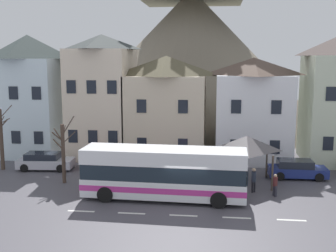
% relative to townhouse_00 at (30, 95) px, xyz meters
% --- Properties ---
extents(ground_plane, '(40.00, 60.00, 0.07)m').
position_rel_townhouse_00_xyz_m(ground_plane, '(15.42, -12.14, -5.51)').
color(ground_plane, '#4C4951').
extents(townhouse_00, '(6.13, 6.34, 10.96)m').
position_rel_townhouse_00_xyz_m(townhouse_00, '(0.00, 0.00, 0.00)').
color(townhouse_00, silver).
rests_on(townhouse_00, ground_plane).
extents(townhouse_01, '(5.20, 6.89, 10.97)m').
position_rel_townhouse_00_xyz_m(townhouse_01, '(6.84, 0.28, 0.01)').
color(townhouse_01, beige).
rests_on(townhouse_01, ground_plane).
extents(townhouse_02, '(6.86, 5.50, 9.07)m').
position_rel_townhouse_00_xyz_m(townhouse_02, '(12.75, -0.42, -0.95)').
color(townhouse_02, beige).
rests_on(townhouse_02, ground_plane).
extents(townhouse_03, '(6.32, 6.35, 8.91)m').
position_rel_townhouse_00_xyz_m(townhouse_03, '(20.32, 0.01, -1.02)').
color(townhouse_03, white).
rests_on(townhouse_03, ground_plane).
extents(hilltop_castle, '(34.48, 34.48, 23.46)m').
position_rel_townhouse_00_xyz_m(hilltop_castle, '(13.85, 17.83, 3.76)').
color(hilltop_castle, '#716758').
rests_on(hilltop_castle, ground_plane).
extents(transit_bus, '(10.41, 3.00, 3.25)m').
position_rel_townhouse_00_xyz_m(transit_bus, '(13.96, -11.56, -3.84)').
color(transit_bus, white).
rests_on(transit_bus, ground_plane).
extents(bus_shelter, '(3.60, 3.60, 3.42)m').
position_rel_townhouse_00_xyz_m(bus_shelter, '(19.34, -7.41, -2.59)').
color(bus_shelter, '#473D33').
rests_on(bus_shelter, ground_plane).
extents(parked_car_00, '(4.23, 1.93, 1.37)m').
position_rel_townhouse_00_xyz_m(parked_car_00, '(23.22, -5.74, -4.81)').
color(parked_car_00, navy).
rests_on(parked_car_00, ground_plane).
extents(parked_car_01, '(4.25, 2.27, 1.32)m').
position_rel_townhouse_00_xyz_m(parked_car_01, '(16.52, -4.98, -4.83)').
color(parked_car_01, navy).
rests_on(parked_car_01, ground_plane).
extents(parked_car_02, '(3.96, 2.26, 1.39)m').
position_rel_townhouse_00_xyz_m(parked_car_02, '(8.54, -4.82, -4.80)').
color(parked_car_02, maroon).
rests_on(parked_car_02, ground_plane).
extents(parked_car_03, '(4.49, 2.18, 1.36)m').
position_rel_townhouse_00_xyz_m(parked_car_03, '(3.56, -5.55, -4.81)').
color(parked_car_03, silver).
rests_on(parked_car_03, ground_plane).
extents(pedestrian_00, '(0.31, 0.31, 1.67)m').
position_rel_townhouse_00_xyz_m(pedestrian_00, '(19.72, -9.61, -4.49)').
color(pedestrian_00, black).
rests_on(pedestrian_00, ground_plane).
extents(pedestrian_01, '(0.29, 0.37, 1.46)m').
position_rel_townhouse_00_xyz_m(pedestrian_01, '(21.04, -10.21, -4.74)').
color(pedestrian_01, '#2D2D38').
rests_on(pedestrian_01, ground_plane).
extents(public_bench, '(1.72, 0.48, 0.87)m').
position_rel_townhouse_00_xyz_m(public_bench, '(18.59, -5.65, -5.00)').
color(public_bench, brown).
rests_on(public_bench, ground_plane).
extents(bare_tree_00, '(1.82, 1.94, 4.85)m').
position_rel_townhouse_00_xyz_m(bare_tree_00, '(6.40, -8.94, -3.15)').
color(bare_tree_00, '#47382D').
rests_on(bare_tree_00, ground_plane).
extents(bare_tree_01, '(1.27, 1.33, 5.21)m').
position_rel_townhouse_00_xyz_m(bare_tree_01, '(0.21, -5.98, -2.94)').
color(bare_tree_01, '#47382D').
rests_on(bare_tree_01, ground_plane).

